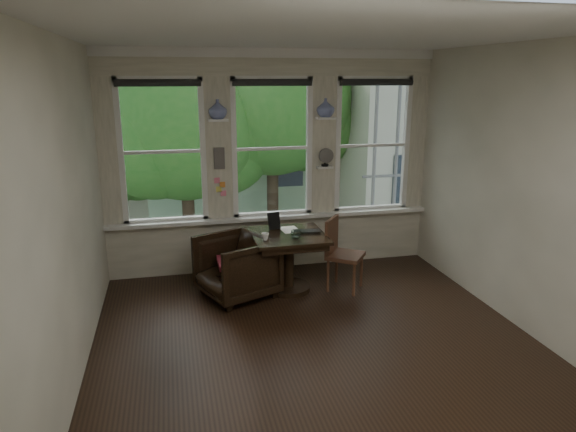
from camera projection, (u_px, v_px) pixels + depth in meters
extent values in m
plane|color=black|center=(315.00, 340.00, 5.32)|extent=(4.50, 4.50, 0.00)
plane|color=silver|center=(320.00, 35.00, 4.53)|extent=(4.50, 4.50, 0.00)
plane|color=silver|center=(272.00, 163.00, 7.04)|extent=(4.50, 0.00, 4.50)
plane|color=silver|center=(432.00, 293.00, 2.81)|extent=(4.50, 0.00, 4.50)
plane|color=silver|center=(68.00, 214.00, 4.44)|extent=(0.00, 4.50, 4.50)
plane|color=silver|center=(522.00, 189.00, 5.41)|extent=(0.00, 4.50, 4.50)
cube|color=white|center=(218.00, 120.00, 6.63)|extent=(0.26, 0.16, 0.03)
cube|color=white|center=(325.00, 118.00, 6.94)|extent=(0.26, 0.16, 0.03)
cube|color=#59544F|center=(219.00, 158.00, 6.79)|extent=(0.14, 0.06, 0.28)
imported|color=silver|center=(218.00, 109.00, 6.59)|extent=(0.24, 0.24, 0.25)
imported|color=silver|center=(326.00, 108.00, 6.91)|extent=(0.24, 0.24, 0.25)
imported|color=black|center=(237.00, 267.00, 6.30)|extent=(1.10, 1.09, 0.77)
cube|color=maroon|center=(236.00, 262.00, 6.29)|extent=(0.45, 0.45, 0.06)
imported|color=black|center=(308.00, 233.00, 6.40)|extent=(0.37, 0.27, 0.03)
imported|color=white|center=(265.00, 237.00, 6.14)|extent=(0.10, 0.10, 0.09)
imported|color=white|center=(296.00, 234.00, 6.20)|extent=(0.14, 0.14, 0.10)
cube|color=black|center=(274.00, 221.00, 6.56)|extent=(0.17, 0.11, 0.22)
cube|color=silver|center=(290.00, 230.00, 6.56)|extent=(0.24, 0.32, 0.00)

